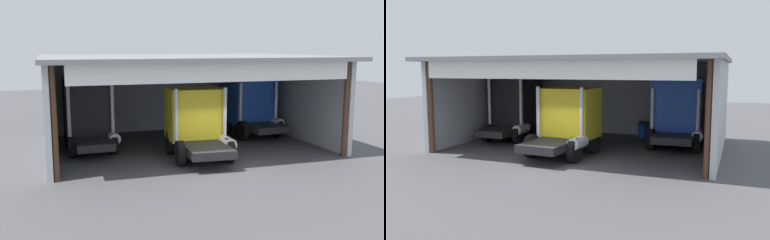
# 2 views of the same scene
# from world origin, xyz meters

# --- Properties ---
(ground_plane) EXTENTS (80.00, 80.00, 0.00)m
(ground_plane) POSITION_xyz_m (0.00, 0.00, 0.00)
(ground_plane) COLOR #4C4C4F
(ground_plane) RESTS_ON ground
(workshop_shed) EXTENTS (14.45, 10.72, 4.80)m
(workshop_shed) POSITION_xyz_m (0.00, 5.64, 3.40)
(workshop_shed) COLOR #ADB2B7
(workshop_shed) RESTS_ON ground
(truck_black_center_bay) EXTENTS (2.56, 4.63, 3.70)m
(truck_black_center_bay) POSITION_xyz_m (-4.91, 5.41, 1.92)
(truck_black_center_bay) COLOR black
(truck_black_center_bay) RESTS_ON ground
(truck_yellow_left_bay) EXTENTS (2.83, 4.81, 3.40)m
(truck_yellow_left_bay) POSITION_xyz_m (-0.12, 2.34, 1.72)
(truck_yellow_left_bay) COLOR yellow
(truck_yellow_left_bay) RESTS_ON ground
(truck_blue_center_left_bay) EXTENTS (2.93, 4.55, 3.74)m
(truck_blue_center_left_bay) POSITION_xyz_m (4.60, 6.48, 1.98)
(truck_blue_center_left_bay) COLOR #1E47B7
(truck_blue_center_left_bay) RESTS_ON ground
(oil_drum) EXTENTS (0.58, 0.58, 0.91)m
(oil_drum) POSITION_xyz_m (2.25, 8.63, 0.46)
(oil_drum) COLOR #194CB2
(oil_drum) RESTS_ON ground
(tool_cart) EXTENTS (0.90, 0.60, 1.00)m
(tool_cart) POSITION_xyz_m (2.43, 8.86, 0.50)
(tool_cart) COLOR black
(tool_cart) RESTS_ON ground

